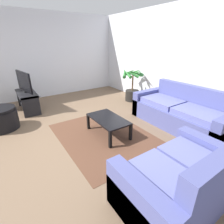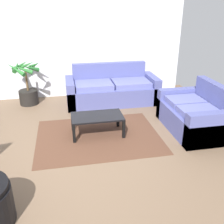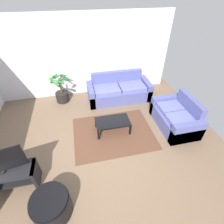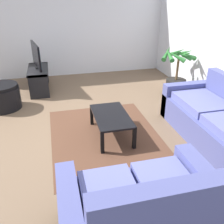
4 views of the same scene
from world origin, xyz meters
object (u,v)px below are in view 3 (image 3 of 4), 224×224
(potted_palm, at_px, (61,91))
(coffee_table, at_px, (113,122))
(tv_stand, at_px, (7,177))
(couch_main, at_px, (119,91))
(couch_loveseat, at_px, (176,117))
(ottoman, at_px, (51,206))

(potted_palm, bearing_deg, coffee_table, -52.73)
(tv_stand, distance_m, coffee_table, 2.64)
(couch_main, xyz_separation_m, potted_palm, (-1.97, 0.26, 0.12))
(couch_loveseat, xyz_separation_m, coffee_table, (-1.82, 0.17, 0.02))
(couch_main, xyz_separation_m, coffee_table, (-0.58, -1.57, 0.02))
(couch_loveseat, distance_m, potted_palm, 3.79)
(tv_stand, bearing_deg, couch_main, 42.29)
(potted_palm, height_order, ottoman, potted_palm)
(couch_main, relative_size, potted_palm, 2.07)
(tv_stand, xyz_separation_m, ottoman, (0.86, -0.70, -0.09))
(couch_loveseat, distance_m, tv_stand, 4.32)
(couch_loveseat, relative_size, ottoman, 2.10)
(couch_loveseat, xyz_separation_m, ottoman, (-3.35, -1.66, -0.05))
(couch_main, distance_m, coffee_table, 1.67)
(tv_stand, relative_size, coffee_table, 1.18)
(couch_main, height_order, tv_stand, couch_main)
(ottoman, bearing_deg, coffee_table, 50.12)
(coffee_table, distance_m, potted_palm, 2.30)
(tv_stand, height_order, coffee_table, tv_stand)
(couch_loveseat, height_order, potted_palm, potted_palm)
(coffee_table, relative_size, ottoman, 1.35)
(potted_palm, xyz_separation_m, ottoman, (-0.14, -3.65, -0.18))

